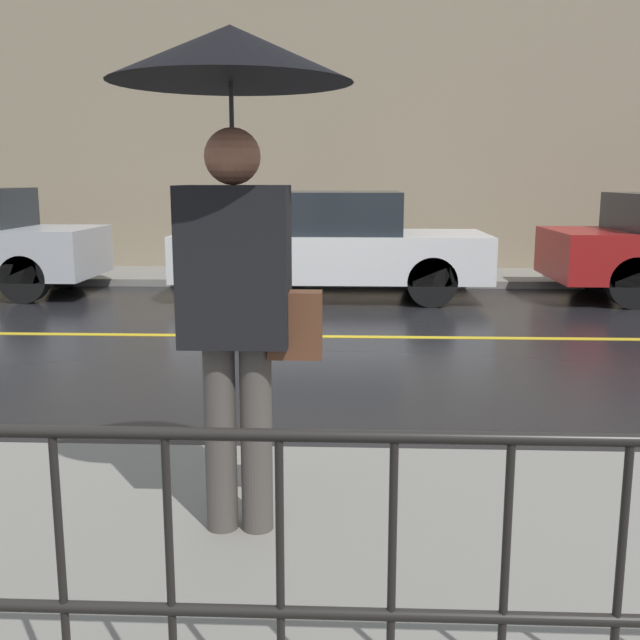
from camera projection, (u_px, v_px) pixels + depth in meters
ground_plane at (307, 336)px, 8.31m from camera, size 80.00×80.00×0.00m
sidewalk_near at (236, 567)px, 3.27m from camera, size 28.00×2.70×0.12m
sidewalk_far at (323, 277)px, 12.91m from camera, size 28.00×1.84×0.12m
lane_marking at (307, 336)px, 8.31m from camera, size 25.20×0.12×0.01m
building_storefront at (326, 133)px, 13.50m from camera, size 28.00×0.30×5.05m
railing_foreground at (169, 552)px, 2.07m from camera, size 12.00×0.04×0.96m
pedestrian at (234, 153)px, 3.19m from camera, size 1.04×1.04×2.24m
car_white at (328, 244)px, 10.95m from camera, size 4.48×1.86×1.54m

